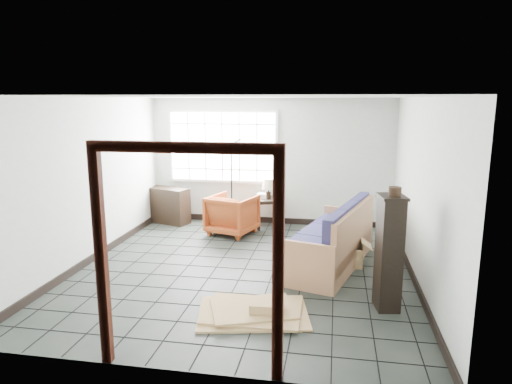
% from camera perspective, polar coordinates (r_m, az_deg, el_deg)
% --- Properties ---
extents(ground, '(5.50, 5.50, 0.00)m').
position_cam_1_polar(ground, '(7.12, -1.42, -9.60)').
color(ground, black).
rests_on(ground, ground).
extents(room_shell, '(5.02, 5.52, 2.61)m').
position_cam_1_polar(room_shell, '(6.73, -1.45, 3.95)').
color(room_shell, silver).
rests_on(room_shell, ground).
extents(window_panel, '(2.32, 0.08, 1.52)m').
position_cam_1_polar(window_panel, '(9.55, -4.18, 5.67)').
color(window_panel, silver).
rests_on(window_panel, ground).
extents(doorway_trim, '(1.80, 0.08, 2.20)m').
position_cam_1_polar(doorway_trim, '(4.20, -8.79, -4.97)').
color(doorway_trim, '#34130B').
rests_on(doorway_trim, ground).
extents(futon_sofa, '(1.46, 2.42, 1.01)m').
position_cam_1_polar(futon_sofa, '(7.24, 9.64, -6.34)').
color(futon_sofa, '#926042').
rests_on(futon_sofa, ground).
extents(armchair, '(1.01, 0.98, 0.84)m').
position_cam_1_polar(armchair, '(8.83, -2.98, -2.57)').
color(armchair, '#934B15').
rests_on(armchair, ground).
extents(side_table, '(0.71, 0.71, 0.60)m').
position_cam_1_polar(side_table, '(9.25, 1.38, -1.44)').
color(side_table, black).
rests_on(side_table, ground).
extents(table_lamp, '(0.29, 0.29, 0.40)m').
position_cam_1_polar(table_lamp, '(9.11, 1.57, 0.86)').
color(table_lamp, black).
rests_on(table_lamp, side_table).
extents(projector, '(0.28, 0.24, 0.09)m').
position_cam_1_polar(projector, '(9.26, 0.93, -0.46)').
color(projector, silver).
rests_on(projector, side_table).
extents(floor_lamp, '(0.48, 0.47, 1.81)m').
position_cam_1_polar(floor_lamp, '(9.17, -2.62, 1.45)').
color(floor_lamp, black).
rests_on(floor_lamp, ground).
extents(console_shelf, '(1.03, 0.66, 0.75)m').
position_cam_1_polar(console_shelf, '(9.81, -11.04, -1.63)').
color(console_shelf, black).
rests_on(console_shelf, ground).
extents(tall_shelf, '(0.36, 0.44, 1.44)m').
position_cam_1_polar(tall_shelf, '(5.85, 16.29, -7.21)').
color(tall_shelf, black).
rests_on(tall_shelf, ground).
extents(pot, '(0.16, 0.16, 0.11)m').
position_cam_1_polar(pot, '(5.61, 16.97, 0.03)').
color(pot, black).
rests_on(pot, tall_shelf).
extents(open_box, '(0.75, 0.39, 0.42)m').
position_cam_1_polar(open_box, '(7.39, 11.29, -7.76)').
color(open_box, '#9D7E4C').
rests_on(open_box, ground).
extents(cardboard_pile, '(1.48, 1.18, 0.19)m').
position_cam_1_polar(cardboard_pile, '(5.71, -0.13, -14.59)').
color(cardboard_pile, '#9D7E4C').
rests_on(cardboard_pile, ground).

